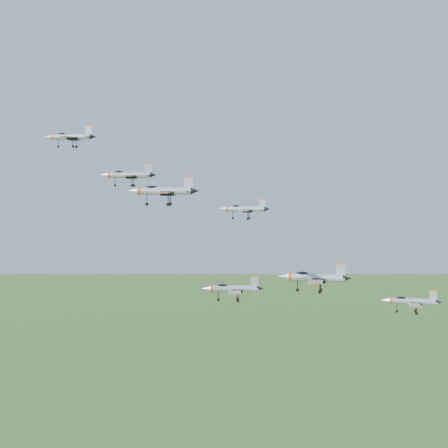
{
  "coord_description": "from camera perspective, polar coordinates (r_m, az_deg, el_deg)",
  "views": [
    {
      "loc": [
        20.27,
        -116.08,
        147.69
      ],
      "look_at": [
        8.59,
        0.77,
        139.76
      ],
      "focal_mm": 50.0,
      "sensor_mm": 36.0,
      "label": 1
    }
  ],
  "objects": [
    {
      "name": "jet_extra",
      "position": [
        128.02,
        16.67,
        -6.76
      ],
      "size": [
        11.7,
        9.72,
        3.13
      ],
      "rotation": [
        0.0,
        0.0,
        -0.1
      ],
      "color": "#A5AAB1"
    },
    {
      "name": "jet_left_high",
      "position": [
        124.12,
        -8.82,
        4.47
      ],
      "size": [
        11.29,
        9.33,
        3.02
      ],
      "rotation": [
        0.0,
        0.0,
        0.06
      ],
      "color": "#A5AAB1"
    },
    {
      "name": "jet_right_low",
      "position": [
        107.06,
        0.72,
        -5.9
      ],
      "size": [
        10.72,
        8.9,
        2.86
      ],
      "rotation": [
        0.0,
        0.0,
        0.1
      ],
      "color": "#A5AAB1"
    },
    {
      "name": "jet_trail",
      "position": [
        120.06,
        8.18,
        -4.83
      ],
      "size": [
        13.96,
        11.62,
        3.73
      ],
      "rotation": [
        0.0,
        0.0,
        -0.12
      ],
      "color": "#A5AAB1"
    },
    {
      "name": "jet_left_low",
      "position": [
        125.93,
        1.82,
        1.41
      ],
      "size": [
        10.54,
        8.74,
        2.81
      ],
      "rotation": [
        0.0,
        0.0,
        -0.09
      ],
      "color": "#A5AAB1"
    },
    {
      "name": "jet_right_high",
      "position": [
        99.54,
        -5.66,
        3.05
      ],
      "size": [
        11.58,
        9.52,
        3.1
      ],
      "rotation": [
        0.0,
        0.0,
        0.02
      ],
      "color": "#A5AAB1"
    },
    {
      "name": "jet_lead",
      "position": [
        135.61,
        -13.95,
        7.76
      ],
      "size": [
        11.24,
        9.22,
        3.02
      ],
      "rotation": [
        0.0,
        0.0,
        0.01
      ],
      "color": "#A5AAB1"
    }
  ]
}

